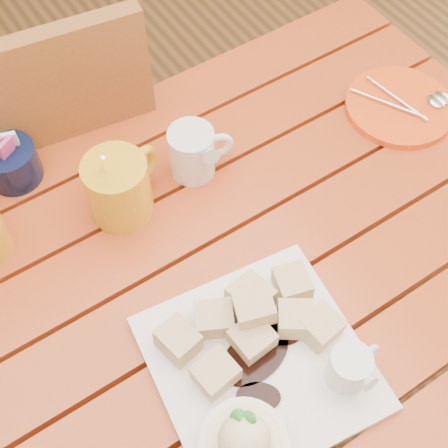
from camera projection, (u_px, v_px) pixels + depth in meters
ground at (219, 421)px, 1.55m from camera, size 5.00×5.00×0.00m
table at (216, 311)px, 1.01m from camera, size 1.20×0.79×0.75m
dessert_plate at (259, 375)px, 0.81m from camera, size 0.31×0.31×0.11m
coffee_mug_right at (120, 187)px, 0.94m from camera, size 0.14×0.10×0.16m
cream_pitcher at (193, 151)px, 0.99m from camera, size 0.11×0.09×0.09m
sugar_caddy at (11, 163)px, 0.99m from camera, size 0.09×0.09×0.10m
orange_saucer at (400, 106)px, 1.10m from camera, size 0.19×0.19×0.02m
chair_far at (40, 172)px, 1.29m from camera, size 0.52×0.52×0.96m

